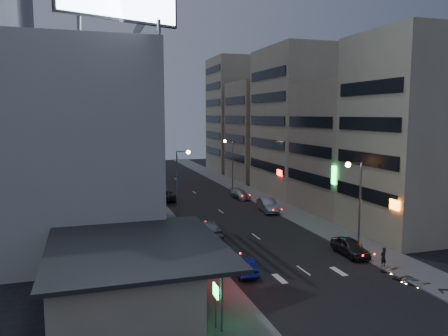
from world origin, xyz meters
name	(u,v)px	position (x,y,z in m)	size (l,w,h in m)	color
ground	(331,290)	(0.00, 0.00, 0.00)	(180.00, 180.00, 0.00)	black
sidewalk_left	(152,208)	(-8.00, 30.00, 0.06)	(4.00, 120.00, 0.12)	#4C4C4F
sidewalk_right	(267,201)	(8.00, 30.00, 0.06)	(4.00, 120.00, 0.12)	#4C4C4F
food_court	(123,274)	(-13.90, 2.00, 1.98)	(11.00, 13.00, 3.88)	tan
white_building	(74,146)	(-17.00, 20.00, 9.00)	(14.00, 24.00, 18.00)	#ACACA7
shophouse_near	(410,136)	(15.00, 10.50, 10.00)	(10.00, 11.00, 20.00)	tan
shophouse_mid	(348,147)	(15.50, 22.00, 8.00)	(11.00, 12.00, 16.00)	gray
shophouse_far	(297,122)	(15.00, 35.00, 11.00)	(10.00, 14.00, 22.00)	tan
far_left_a	(88,128)	(-15.50, 45.00, 10.00)	(11.00, 10.00, 20.00)	#ACACA7
far_left_b	(85,140)	(-16.00, 58.00, 7.50)	(12.00, 10.00, 15.00)	gray
far_right_a	(262,131)	(15.50, 50.00, 9.00)	(11.00, 12.00, 18.00)	gray
far_right_b	(240,115)	(16.00, 64.00, 12.00)	(12.00, 12.00, 24.00)	tan
street_lamp_right_near	(356,194)	(5.90, 6.00, 5.36)	(1.60, 0.44, 8.02)	#595B60
street_lamp_left	(181,175)	(-5.90, 22.00, 5.36)	(1.60, 0.44, 8.02)	#595B60
street_lamp_right_far	(230,157)	(5.90, 40.00, 5.36)	(1.60, 0.44, 8.02)	#595B60
parked_car_right_near	(350,247)	(5.60, 6.16, 0.75)	(1.76, 4.38, 1.49)	#2B2A30
parked_car_right_mid	(268,205)	(5.60, 24.09, 0.82)	(1.74, 4.98, 1.64)	#A8AAB1
parked_car_left	(166,195)	(-5.27, 35.27, 0.76)	(2.53, 5.50, 1.53)	#2B2C31
parked_car_right_far	(240,194)	(5.19, 33.14, 0.64)	(1.79, 4.41, 1.28)	#A3A8AB
road_car_blue	(243,265)	(-4.71, 4.79, 0.64)	(1.36, 3.91, 1.29)	navy
road_car_silver	(207,229)	(-4.65, 15.37, 0.79)	(2.20, 5.42, 1.57)	#96989D
person	(383,257)	(6.30, 2.66, 0.89)	(0.56, 0.37, 1.54)	black
scooter_silver_a	(426,274)	(7.25, -0.94, 0.65)	(1.75, 0.58, 1.07)	#B4B8BD
scooter_blue	(416,272)	(6.95, -0.24, 0.64)	(1.70, 0.57, 1.04)	navy
scooter_black_b	(409,268)	(6.85, 0.44, 0.67)	(1.79, 0.60, 1.09)	black
scooter_silver_b	(392,260)	(6.90, 2.37, 0.70)	(1.90, 0.63, 1.16)	#909497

